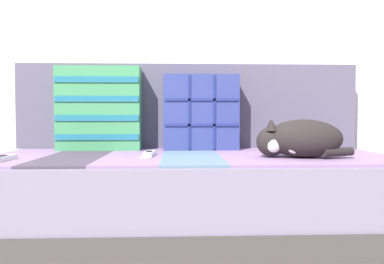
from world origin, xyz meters
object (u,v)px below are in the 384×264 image
object	(u,v)px
couch	(190,197)
throw_pillow_striped	(100,109)
sleeping_cat	(298,139)
game_remote_near	(149,154)
game_remote_far	(2,159)
throw_pillow_quilted	(201,113)

from	to	relation	value
couch	throw_pillow_striped	world-z (taller)	throw_pillow_striped
sleeping_cat	game_remote_near	xyz separation A→B (m)	(-0.60, 0.09, -0.07)
game_remote_near	sleeping_cat	bearing A→B (deg)	-8.08
game_remote_near	throw_pillow_striped	bearing A→B (deg)	131.17
sleeping_cat	game_remote_far	world-z (taller)	sleeping_cat
couch	sleeping_cat	size ratio (longest dim) A/B	4.80
game_remote_near	couch	bearing A→B (deg)	25.63
throw_pillow_striped	sleeping_cat	bearing A→B (deg)	-24.22
couch	game_remote_near	xyz separation A→B (m)	(-0.18, -0.08, 0.20)
throw_pillow_quilted	throw_pillow_striped	xyz separation A→B (m)	(-0.50, -0.00, 0.02)
sleeping_cat	throw_pillow_quilted	bearing A→B (deg)	133.08
throw_pillow_quilted	game_remote_far	bearing A→B (deg)	-149.06
couch	throw_pillow_quilted	distance (m)	0.44
couch	throw_pillow_quilted	size ratio (longest dim) A/B	4.87
couch	throw_pillow_quilted	xyz separation A→B (m)	(0.06, 0.22, 0.38)
throw_pillow_striped	couch	bearing A→B (deg)	-26.49
throw_pillow_quilted	sleeping_cat	xyz separation A→B (m)	(0.37, -0.39, -0.11)
couch	game_remote_far	bearing A→B (deg)	-161.31
throw_pillow_quilted	game_remote_near	world-z (taller)	throw_pillow_quilted
throw_pillow_quilted	throw_pillow_striped	size ratio (longest dim) A/B	0.91
couch	throw_pillow_striped	bearing A→B (deg)	153.51
sleeping_cat	game_remote_far	bearing A→B (deg)	-176.46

